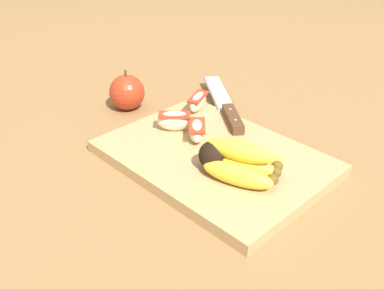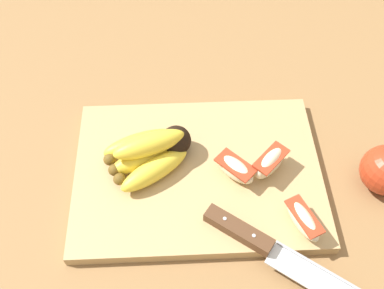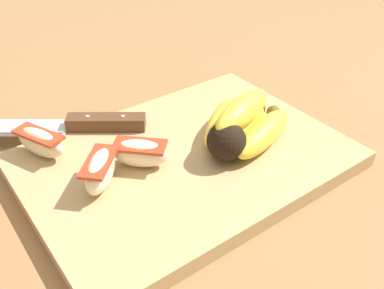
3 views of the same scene
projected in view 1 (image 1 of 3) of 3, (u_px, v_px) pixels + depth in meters
name	position (u px, v px, depth m)	size (l,w,h in m)	color
ground_plane	(212.00, 161.00, 0.77)	(6.00, 6.00, 0.00)	olive
cutting_board	(213.00, 158.00, 0.76)	(0.37, 0.27, 0.02)	tan
banana_bunch	(238.00, 161.00, 0.69)	(0.14, 0.13, 0.06)	black
chefs_knife	(227.00, 109.00, 0.89)	(0.24, 0.19, 0.02)	silver
apple_wedge_near	(197.00, 130.00, 0.79)	(0.07, 0.06, 0.03)	beige
apple_wedge_middle	(175.00, 120.00, 0.82)	(0.06, 0.06, 0.04)	beige
apple_wedge_far	(198.00, 101.00, 0.89)	(0.05, 0.07, 0.03)	beige
whole_apple	(127.00, 92.00, 0.93)	(0.07, 0.07, 0.09)	#AD3319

